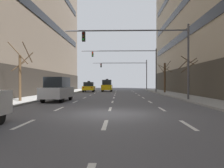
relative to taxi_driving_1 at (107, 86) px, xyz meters
The scene contains 34 objects.
ground_plane 28.80m from the taxi_driving_1, 86.85° to the right, with size 120.00×120.00×0.00m, color #515156.
lane_stripe_l1_s3 31.79m from the taxi_driving_1, 92.70° to the right, with size 0.16×2.00×0.01m, color silver.
lane_stripe_l1_s4 26.80m from the taxi_driving_1, 93.21° to the right, with size 0.16×2.00×0.01m, color silver.
lane_stripe_l1_s5 21.81m from the taxi_driving_1, 93.94° to the right, with size 0.16×2.00×0.01m, color silver.
lane_stripe_l1_s6 16.83m from the taxi_driving_1, 95.11° to the right, with size 0.16×2.00×0.01m, color silver.
lane_stripe_l1_s7 11.88m from the taxi_driving_1, 97.27° to the right, with size 0.16×2.00×0.01m, color silver.
lane_stripe_l1_s8 6.98m from the taxi_driving_1, 102.54° to the right, with size 0.16×2.00×0.01m, color silver.
lane_stripe_l1_s9 2.52m from the taxi_driving_1, 130.81° to the right, with size 0.16×2.00×0.01m, color silver.
lane_stripe_l1_s10 3.74m from the taxi_driving_1, 114.64° to the left, with size 0.16×2.00×0.01m, color silver.
lane_stripe_l2_s3 31.79m from the taxi_driving_1, 87.14° to the right, with size 0.16×2.00×0.01m, color silver.
lane_stripe_l2_s4 26.80m from the taxi_driving_1, 86.61° to the right, with size 0.16×2.00×0.01m, color silver.
lane_stripe_l2_s5 21.82m from the taxi_driving_1, 85.83° to the right, with size 0.16×2.00×0.01m, color silver.
lane_stripe_l2_s6 16.84m from the taxi_driving_1, 84.59° to the right, with size 0.16×2.00×0.01m, color silver.
lane_stripe_l2_s7 11.89m from the taxi_driving_1, 82.32° to the right, with size 0.16×2.00×0.01m, color silver.
lane_stripe_l2_s8 7.00m from the taxi_driving_1, 76.77° to the right, with size 0.16×2.00×0.01m, color silver.
lane_stripe_l2_s9 2.57m from the taxi_driving_1, 47.61° to the right, with size 0.16×2.00×0.01m, color silver.
lane_stripe_l2_s10 3.78m from the taxi_driving_1, 64.13° to the left, with size 0.16×2.00×0.01m, color silver.
lane_stripe_l3_s3 32.09m from the taxi_driving_1, 81.64° to the right, with size 0.16×2.00×0.01m, color silver.
lane_stripe_l3_s4 27.16m from the taxi_driving_1, 80.10° to the right, with size 0.16×2.00×0.01m, color silver.
lane_stripe_l3_s5 22.25m from the taxi_driving_1, 77.89° to the right, with size 0.16×2.00×0.01m, color silver.
lane_stripe_l3_s6 17.40m from the taxi_driving_1, 74.43° to the right, with size 0.16×2.00×0.01m, color silver.
lane_stripe_l3_s7 12.67m from the taxi_driving_1, 68.32° to the right, with size 0.16×2.00×0.01m, color silver.
lane_stripe_l3_s8 8.26m from the taxi_driving_1, 55.29° to the right, with size 0.16×2.00×0.01m, color silver.
lane_stripe_l3_s9 5.08m from the taxi_driving_1, 20.40° to the right, with size 0.16×2.00×0.01m, color silver.
lane_stripe_l3_s10 5.79m from the taxi_driving_1, 35.00° to the left, with size 0.16×2.00×0.01m, color silver.
taxi_driving_1 is the anchor object (origin of this frame).
taxi_driving_2 3.55m from the taxi_driving_1, 149.48° to the right, with size 2.02×4.55×1.87m.
car_driving_3 21.60m from the taxi_driving_1, 98.22° to the right, with size 1.98×4.32×2.05m.
traffic_signal_0 21.40m from the taxi_driving_1, 76.95° to the right, with size 10.85×0.34×6.54m.
traffic_signal_1 7.15m from the taxi_driving_1, 41.83° to the right, with size 12.22×0.35×6.96m.
traffic_signal_2 10.11m from the taxi_driving_1, 62.44° to the left, with size 11.74×0.34×6.40m.
street_tree_1 20.03m from the taxi_driving_1, 63.42° to the right, with size 2.06×1.97×4.06m.
street_tree_2 11.33m from the taxi_driving_1, 37.35° to the right, with size 1.89×1.87×4.65m.
street_tree_3 23.31m from the taxi_driving_1, 104.26° to the right, with size 1.68×1.74×4.59m.
Camera 1 is at (0.51, -11.32, 1.57)m, focal length 35.71 mm.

